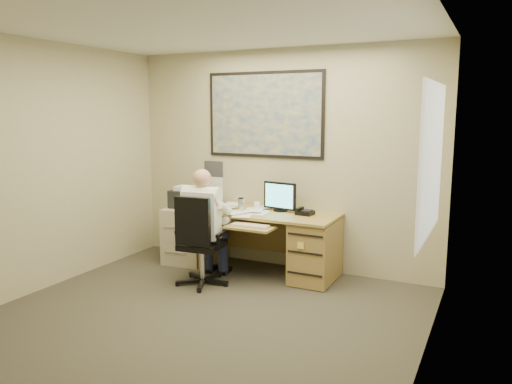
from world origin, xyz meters
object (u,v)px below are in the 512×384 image
at_px(filing_cabinet, 189,229).
at_px(person, 203,227).
at_px(office_chair, 200,259).
at_px(desk, 297,241).

xyz_separation_m(filing_cabinet, person, (0.63, -0.64, 0.23)).
distance_m(office_chair, person, 0.36).
relative_size(filing_cabinet, office_chair, 0.96).
height_order(desk, office_chair, desk).
height_order(filing_cabinet, office_chair, office_chair).
xyz_separation_m(office_chair, person, (0.01, 0.08, 0.35)).
bearing_deg(office_chair, person, 79.82).
bearing_deg(office_chair, filing_cabinet, 124.38).
bearing_deg(desk, filing_cabinet, -179.13).
height_order(desk, filing_cabinet, desk).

